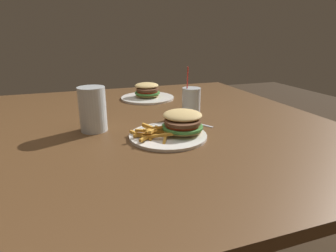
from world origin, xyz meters
name	(u,v)px	position (x,y,z in m)	size (l,w,h in m)	color
dining_table	(127,149)	(0.00, 0.00, 0.60)	(1.58, 1.43, 0.71)	brown
meal_plate_near	(175,128)	(0.13, -0.19, 0.74)	(0.27, 0.26, 0.09)	white
beer_glass	(93,111)	(-0.12, -0.04, 0.79)	(0.10, 0.10, 0.16)	silver
juice_glass	(191,104)	(0.27, 0.00, 0.77)	(0.08, 0.08, 0.21)	silver
spoon	(186,120)	(0.23, -0.05, 0.72)	(0.10, 0.14, 0.01)	silver
meal_plate_far	(147,94)	(0.19, 0.38, 0.74)	(0.28, 0.28, 0.08)	white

